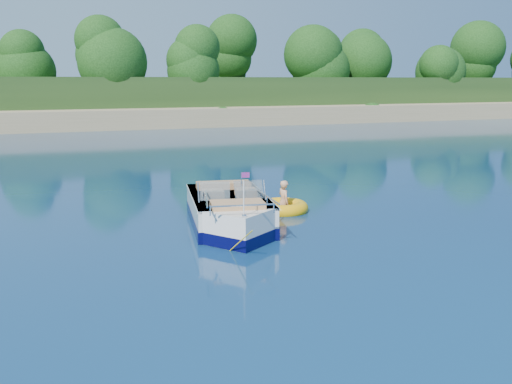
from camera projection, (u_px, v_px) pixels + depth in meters
ground at (352, 264)px, 11.85m from camera, size 160.00×160.00×0.00m
shoreline at (89, 103)px, 70.15m from camera, size 170.00×59.00×6.00m
treeline at (109, 59)px, 48.41m from camera, size 150.00×7.12×8.19m
motorboat at (230, 214)px, 14.72m from camera, size 2.54×5.42×1.82m
tow_tube at (282, 208)px, 16.63m from camera, size 1.87×1.87×0.40m
boy at (283, 211)px, 16.65m from camera, size 0.37×0.73×1.40m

